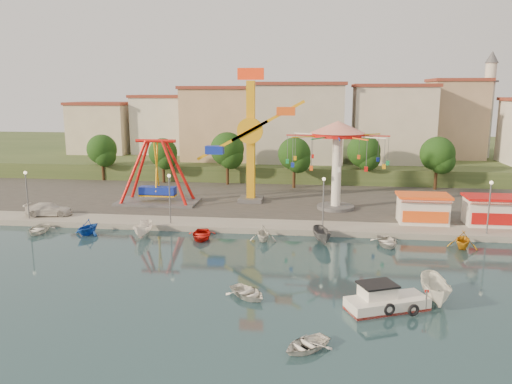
% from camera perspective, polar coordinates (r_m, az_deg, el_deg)
% --- Properties ---
extents(ground, '(200.00, 200.00, 0.00)m').
position_cam_1_polar(ground, '(40.03, -3.96, -9.56)').
color(ground, '#132D36').
rests_on(ground, ground).
extents(quay_deck, '(200.00, 100.00, 0.60)m').
position_cam_1_polar(quay_deck, '(99.92, 2.83, 3.35)').
color(quay_deck, '#9E998E').
rests_on(quay_deck, ground).
extents(asphalt_pad, '(90.00, 28.00, 0.01)m').
position_cam_1_polar(asphalt_pad, '(68.44, 0.82, -0.13)').
color(asphalt_pad, '#4C4944').
rests_on(asphalt_pad, quay_deck).
extents(hill_terrace, '(200.00, 60.00, 3.00)m').
position_cam_1_polar(hill_terrace, '(104.70, 3.04, 4.38)').
color(hill_terrace, '#384C26').
rests_on(hill_terrace, ground).
extents(pirate_ship_ride, '(10.00, 5.00, 8.00)m').
position_cam_1_polar(pirate_ship_ride, '(62.79, -11.26, 2.11)').
color(pirate_ship_ride, '#59595E').
rests_on(pirate_ship_ride, quay_deck).
extents(kamikaze_tower, '(8.95, 3.10, 16.50)m').
position_cam_1_polar(kamikaze_tower, '(61.92, -0.20, 5.88)').
color(kamikaze_tower, '#59595E').
rests_on(kamikaze_tower, quay_deck).
extents(wave_swinger, '(11.60, 11.60, 10.40)m').
position_cam_1_polar(wave_swinger, '(58.93, 9.28, 5.31)').
color(wave_swinger, '#59595E').
rests_on(wave_swinger, quay_deck).
extents(booth_left, '(5.40, 3.78, 3.08)m').
position_cam_1_polar(booth_left, '(55.65, 18.52, -1.79)').
color(booth_left, white).
rests_on(booth_left, quay_deck).
extents(booth_mid, '(5.40, 3.78, 3.08)m').
position_cam_1_polar(booth_mid, '(57.43, 25.24, -1.90)').
color(booth_mid, white).
rests_on(booth_mid, quay_deck).
extents(lamp_post_0, '(0.14, 0.14, 5.00)m').
position_cam_1_polar(lamp_post_0, '(59.76, -24.67, -0.45)').
color(lamp_post_0, '#59595E').
rests_on(lamp_post_0, quay_deck).
extents(lamp_post_1, '(0.14, 0.14, 5.00)m').
position_cam_1_polar(lamp_post_1, '(53.16, -9.82, -0.93)').
color(lamp_post_1, '#59595E').
rests_on(lamp_post_1, quay_deck).
extents(lamp_post_2, '(0.14, 0.14, 5.00)m').
position_cam_1_polar(lamp_post_2, '(50.91, 7.70, -1.41)').
color(lamp_post_2, '#59595E').
rests_on(lamp_post_2, quay_deck).
extents(lamp_post_3, '(0.14, 0.14, 5.00)m').
position_cam_1_polar(lamp_post_3, '(53.58, 25.07, -1.76)').
color(lamp_post_3, '#59595E').
rests_on(lamp_post_3, quay_deck).
extents(tree_0, '(4.60, 4.60, 7.19)m').
position_cam_1_polar(tree_0, '(81.30, -17.20, 4.67)').
color(tree_0, '#382314').
rests_on(tree_0, quay_deck).
extents(tree_1, '(4.35, 4.35, 6.80)m').
position_cam_1_polar(tree_1, '(77.07, -10.60, 4.44)').
color(tree_1, '#382314').
rests_on(tree_1, quay_deck).
extents(tree_2, '(5.02, 5.02, 7.85)m').
position_cam_1_polar(tree_2, '(74.15, -3.31, 4.90)').
color(tree_2, '#382314').
rests_on(tree_2, quay_deck).
extents(tree_3, '(4.68, 4.68, 7.32)m').
position_cam_1_polar(tree_3, '(71.63, 4.40, 4.37)').
color(tree_3, '#382314').
rests_on(tree_3, quay_deck).
extents(tree_4, '(4.86, 4.86, 7.60)m').
position_cam_1_polar(tree_4, '(74.81, 12.21, 4.59)').
color(tree_4, '#382314').
rests_on(tree_4, quay_deck).
extents(tree_5, '(4.83, 4.83, 7.54)m').
position_cam_1_polar(tree_5, '(74.60, 20.02, 4.11)').
color(tree_5, '#382314').
rests_on(tree_5, quay_deck).
extents(building_0, '(9.26, 9.53, 11.87)m').
position_cam_1_polar(building_0, '(92.34, -19.23, 7.46)').
color(building_0, beige).
rests_on(building_0, hill_terrace).
extents(building_1, '(12.33, 9.01, 8.63)m').
position_cam_1_polar(building_1, '(92.84, -10.98, 6.90)').
color(building_1, silver).
rests_on(building_1, hill_terrace).
extents(building_2, '(11.95, 9.28, 11.23)m').
position_cam_1_polar(building_2, '(90.14, -2.85, 7.79)').
color(building_2, tan).
rests_on(building_2, hill_terrace).
extents(building_3, '(12.59, 10.50, 9.20)m').
position_cam_1_polar(building_3, '(85.74, 5.97, 6.87)').
color(building_3, beige).
rests_on(building_3, hill_terrace).
extents(building_4, '(10.75, 9.23, 9.24)m').
position_cam_1_polar(building_4, '(89.88, 14.69, 6.78)').
color(building_4, beige).
rests_on(building_4, hill_terrace).
extents(building_5, '(12.77, 10.96, 11.21)m').
position_cam_1_polar(building_5, '(90.71, 23.29, 6.90)').
color(building_5, tan).
rests_on(building_5, hill_terrace).
extents(minaret, '(2.80, 2.80, 18.00)m').
position_cam_1_polar(minaret, '(95.11, 25.00, 9.31)').
color(minaret, silver).
rests_on(minaret, hill_terrace).
extents(cabin_motorboat, '(5.84, 4.07, 1.92)m').
position_cam_1_polar(cabin_motorboat, '(35.17, 14.52, -12.07)').
color(cabin_motorboat, white).
rests_on(cabin_motorboat, ground).
extents(rowboat_a, '(3.99, 3.98, 0.68)m').
position_cam_1_polar(rowboat_a, '(35.99, -0.94, -11.43)').
color(rowboat_a, white).
rests_on(rowboat_a, ground).
extents(rowboat_b, '(3.71, 3.71, 0.63)m').
position_cam_1_polar(rowboat_b, '(29.53, 5.73, -16.94)').
color(rowboat_b, silver).
rests_on(rowboat_b, ground).
extents(skiff, '(1.73, 4.54, 1.75)m').
position_cam_1_polar(skiff, '(37.14, 19.86, -10.51)').
color(skiff, white).
rests_on(skiff, ground).
extents(van, '(5.30, 2.93, 1.45)m').
position_cam_1_polar(van, '(60.66, -22.59, -1.83)').
color(van, silver).
rests_on(van, quay_deck).
extents(moored_boat_0, '(3.16, 4.03, 0.76)m').
position_cam_1_polar(moored_boat_0, '(56.22, -23.63, -3.91)').
color(moored_boat_0, silver).
rests_on(moored_boat_0, ground).
extents(moored_boat_1, '(3.36, 3.65, 1.61)m').
position_cam_1_polar(moored_boat_1, '(53.59, -18.70, -3.79)').
color(moored_boat_1, '#1447B7').
rests_on(moored_boat_1, ground).
extents(moored_boat_2, '(1.55, 3.85, 1.47)m').
position_cam_1_polar(moored_boat_2, '(51.36, -12.76, -4.20)').
color(moored_boat_2, white).
rests_on(moored_boat_2, ground).
extents(moored_boat_3, '(3.31, 4.23, 0.80)m').
position_cam_1_polar(moored_boat_3, '(49.78, -6.28, -4.88)').
color(moored_boat_3, red).
rests_on(moored_boat_3, ground).
extents(moored_boat_4, '(2.86, 3.23, 1.57)m').
position_cam_1_polar(moored_boat_4, '(48.65, 0.82, -4.72)').
color(moored_boat_4, silver).
rests_on(moored_boat_4, ground).
extents(moored_boat_5, '(2.34, 4.16, 1.52)m').
position_cam_1_polar(moored_boat_5, '(48.40, 7.58, -4.95)').
color(moored_boat_5, '#535358').
rests_on(moored_boat_5, ground).
extents(moored_boat_6, '(3.03, 3.95, 0.76)m').
position_cam_1_polar(moored_boat_6, '(48.96, 14.73, -5.50)').
color(moored_boat_6, silver).
rests_on(moored_boat_6, ground).
extents(moored_boat_7, '(3.46, 3.75, 1.64)m').
position_cam_1_polar(moored_boat_7, '(50.25, 22.57, -5.06)').
color(moored_boat_7, orange).
rests_on(moored_boat_7, ground).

